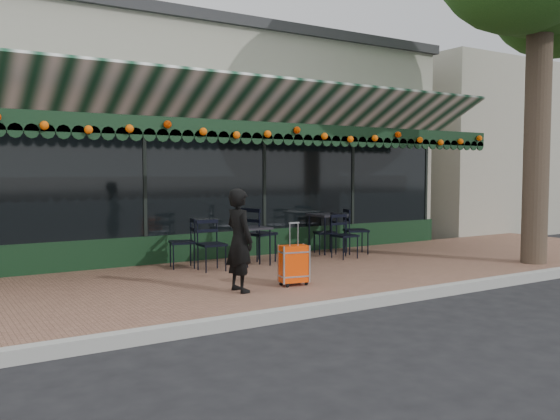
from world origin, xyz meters
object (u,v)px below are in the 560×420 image
chair_a_right (356,231)px  cafe_table_a (328,218)px  chair_a_left (325,233)px  chair_b_left (182,243)px  suitcase (294,265)px  chair_b_right (259,234)px  woman (239,240)px  chair_a_front (345,236)px  cafe_table_b (252,231)px  chair_b_front (212,245)px

chair_a_right → cafe_table_a: bearing=68.0°
chair_a_left → chair_b_left: bearing=-70.0°
suitcase → chair_b_left: bearing=118.5°
chair_b_right → chair_a_right: bearing=-108.9°
woman → chair_a_front: size_ratio=1.68×
woman → chair_b_right: size_ratio=1.40×
chair_a_right → suitcase: bearing=148.3°
cafe_table_b → chair_b_front: (-0.86, -0.17, -0.17)m
cafe_table_a → cafe_table_b: 2.10m
cafe_table_a → chair_a_front: 0.84m
chair_b_right → cafe_table_a: bearing=-96.7°
chair_a_front → chair_b_left: (-3.02, 0.59, 0.01)m
chair_b_front → chair_b_right: bearing=21.8°
cafe_table_b → chair_a_right: bearing=3.2°
woman → cafe_table_a: bearing=-57.4°
suitcase → chair_b_right: chair_b_right is taller
suitcase → chair_b_right: 2.29m
chair_a_front → chair_a_right: bearing=31.3°
chair_a_left → chair_b_front: 2.84m
suitcase → cafe_table_b: 2.01m
suitcase → cafe_table_b: suitcase is taller
cafe_table_b → chair_a_left: bearing=13.2°
chair_b_left → chair_b_front: size_ratio=1.00×
cafe_table_b → chair_a_left: size_ratio=0.81×
chair_b_front → chair_a_right: bearing=7.7°
woman → chair_b_front: woman is taller
chair_b_left → chair_b_right: bearing=98.2°
woman → suitcase: woman is taller
woman → suitcase: (0.86, -0.03, -0.40)m
suitcase → cafe_table_b: size_ratio=1.35×
chair_b_left → cafe_table_b: bearing=86.1°
cafe_table_a → chair_a_left: bearing=-145.4°
woman → chair_b_left: size_ratio=1.65×
chair_b_left → chair_a_left: bearing=105.0°
woman → chair_b_front: bearing=-17.2°
suitcase → chair_a_front: suitcase is taller
woman → chair_b_front: 1.81m
chair_a_right → chair_a_front: (-0.58, -0.37, -0.03)m
woman → cafe_table_b: size_ratio=2.11×
suitcase → chair_b_front: 1.83m
chair_b_left → chair_a_right: bearing=99.8°
chair_a_front → chair_b_front: size_ratio=0.99×
chair_a_front → chair_b_left: chair_b_left is taller
chair_a_right → chair_b_front: size_ratio=1.07×
suitcase → cafe_table_a: bearing=55.9°
chair_b_right → chair_a_left: bearing=-98.9°
chair_a_right → chair_b_right: size_ratio=0.90×
chair_a_right → cafe_table_b: bearing=115.4°
cafe_table_b → chair_b_right: 0.37m
chair_a_left → chair_b_front: (-2.77, -0.61, 0.01)m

